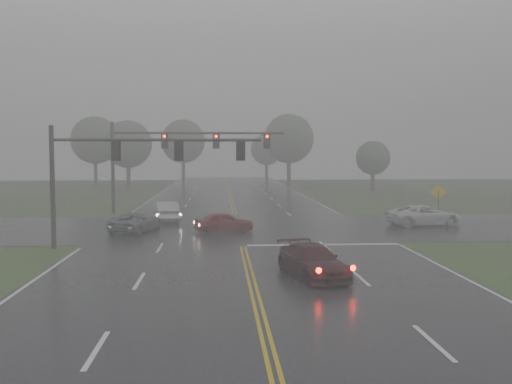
{
  "coord_description": "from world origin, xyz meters",
  "views": [
    {
      "loc": [
        -1.28,
        -16.8,
        5.18
      ],
      "look_at": [
        0.84,
        16.0,
        2.88
      ],
      "focal_mm": 40.0,
      "sensor_mm": 36.0,
      "label": 1
    }
  ],
  "objects": [
    {
      "name": "ground",
      "position": [
        0.0,
        0.0,
        0.0
      ],
      "size": [
        180.0,
        180.0,
        0.0
      ],
      "primitive_type": "plane",
      "color": "#2B411C",
      "rests_on": "ground"
    },
    {
      "name": "cross_street",
      "position": [
        0.0,
        22.0,
        0.0
      ],
      "size": [
        120.0,
        14.0,
        0.02
      ],
      "primitive_type": "cube",
      "color": "black",
      "rests_on": "ground"
    },
    {
      "name": "tree_ne_a",
      "position": [
        9.17,
        68.35,
        7.19
      ],
      "size": [
        7.45,
        7.45,
        10.94
      ],
      "color": "#332A21",
      "rests_on": "ground"
    },
    {
      "name": "sedan_silver",
      "position": [
        -5.23,
        25.89,
        0.0
      ],
      "size": [
        2.35,
        4.73,
        1.49
      ],
      "primitive_type": "imported",
      "rotation": [
        0.0,
        0.0,
        3.32
      ],
      "color": "#B3B5BB",
      "rests_on": "ground"
    },
    {
      "name": "signal_gantry_far",
      "position": [
        -5.65,
        31.68,
        5.44
      ],
      "size": [
        14.59,
        0.39,
        7.71
      ],
      "color": "black",
      "rests_on": "ground"
    },
    {
      "name": "sedan_maroon",
      "position": [
        2.57,
        6.29,
        0.0
      ],
      "size": [
        2.94,
        4.87,
        1.32
      ],
      "primitive_type": "imported",
      "rotation": [
        0.0,
        0.0,
        0.25
      ],
      "color": "black",
      "rests_on": "ground"
    },
    {
      "name": "pickup_white",
      "position": [
        13.16,
        22.3,
        0.0
      ],
      "size": [
        5.44,
        3.03,
        1.44
      ],
      "primitive_type": "imported",
      "rotation": [
        0.0,
        0.0,
        1.7
      ],
      "color": "silver",
      "rests_on": "ground"
    },
    {
      "name": "sign_diamond_east",
      "position": [
        14.86,
        24.14,
        1.93
      ],
      "size": [
        1.17,
        0.28,
        2.86
      ],
      "rotation": [
        0.0,
        0.0,
        -0.2
      ],
      "color": "black",
      "rests_on": "ground"
    },
    {
      "name": "tree_nw_b",
      "position": [
        -20.05,
        71.18,
        7.0
      ],
      "size": [
        7.24,
        7.24,
        10.63
      ],
      "color": "#332A21",
      "rests_on": "ground"
    },
    {
      "name": "sedan_red",
      "position": [
        -0.98,
        19.8,
        0.0
      ],
      "size": [
        4.09,
        2.48,
        1.3
      ],
      "primitive_type": "imported",
      "rotation": [
        0.0,
        0.0,
        1.83
      ],
      "color": "maroon",
      "rests_on": "ground"
    },
    {
      "name": "signal_gantry_near",
      "position": [
        -6.75,
        14.29,
        4.64
      ],
      "size": [
        11.35,
        0.29,
        6.63
      ],
      "color": "black",
      "rests_on": "ground"
    },
    {
      "name": "tree_e_near",
      "position": [
        19.23,
        58.23,
        4.4
      ],
      "size": [
        4.57,
        4.57,
        6.71
      ],
      "color": "#332A21",
      "rests_on": "ground"
    },
    {
      "name": "main_road",
      "position": [
        0.0,
        20.0,
        0.0
      ],
      "size": [
        18.0,
        160.0,
        0.02
      ],
      "primitive_type": "cube",
      "color": "black",
      "rests_on": "ground"
    },
    {
      "name": "stop_bar",
      "position": [
        4.5,
        14.4,
        0.0
      ],
      "size": [
        8.5,
        0.5,
        0.01
      ],
      "primitive_type": "cube",
      "color": "silver",
      "rests_on": "ground"
    },
    {
      "name": "tree_n_far",
      "position": [
        7.58,
        89.54,
        5.7
      ],
      "size": [
        5.91,
        5.91,
        8.68
      ],
      "color": "#332A21",
      "rests_on": "ground"
    },
    {
      "name": "tree_n_mid",
      "position": [
        -7.22,
        77.96,
        6.97
      ],
      "size": [
        7.21,
        7.21,
        10.59
      ],
      "color": "#332A21",
      "rests_on": "ground"
    },
    {
      "name": "tree_nw_a",
      "position": [
        -13.66,
        61.89,
        6.27
      ],
      "size": [
        6.49,
        6.49,
        9.54
      ],
      "color": "#332A21",
      "rests_on": "ground"
    },
    {
      "name": "car_grey",
      "position": [
        -6.67,
        20.33,
        0.0
      ],
      "size": [
        3.39,
        4.94,
        1.25
      ],
      "primitive_type": "imported",
      "rotation": [
        0.0,
        0.0,
        2.82
      ],
      "color": "#4E5055",
      "rests_on": "ground"
    }
  ]
}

